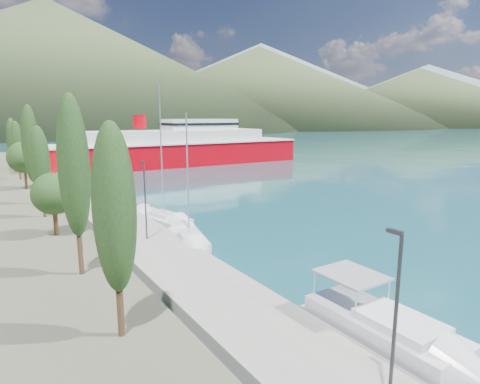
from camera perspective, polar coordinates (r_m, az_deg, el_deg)
ground at (r=137.45m, az=-24.66°, el=5.46°), size 1400.00×1400.00×0.00m
quay at (r=44.02m, az=-18.63°, el=-2.70°), size 5.00×88.00×0.80m
hills_far at (r=657.21m, az=-19.30°, el=15.96°), size 1480.00×900.00×180.00m
hills_near at (r=407.38m, az=-16.36°, el=15.75°), size 1010.00×520.00×115.00m
tree_row at (r=48.26m, az=-27.39°, el=4.24°), size 4.10×64.65×10.82m
lamp_posts at (r=32.24m, az=-13.90°, el=-0.49°), size 0.15×47.70×6.06m
motor_cruiser at (r=19.15m, az=23.79°, el=-20.23°), size 2.87×9.82×3.62m
sailboat_near at (r=31.15m, az=-6.63°, el=-7.83°), size 4.14×8.26×11.39m
sailboat_mid at (r=37.78m, az=-9.17°, el=-4.53°), size 4.49×10.03×13.98m
ferry at (r=86.85m, az=-8.94°, el=6.06°), size 55.84×12.15×11.08m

